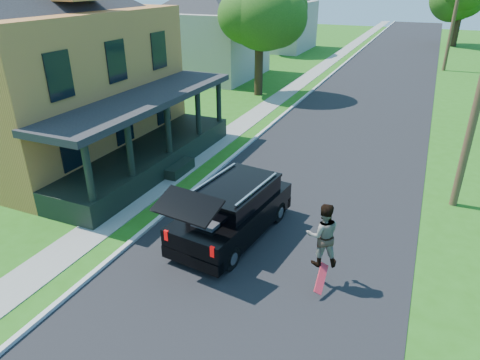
% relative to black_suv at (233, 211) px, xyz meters
% --- Properties ---
extents(ground, '(140.00, 140.00, 0.00)m').
position_rel_black_suv_xyz_m(ground, '(1.40, -2.61, -0.88)').
color(ground, '#235B12').
rests_on(ground, ground).
extents(street, '(8.00, 120.00, 0.02)m').
position_rel_black_suv_xyz_m(street, '(1.40, 17.39, -0.88)').
color(street, black).
rests_on(street, ground).
extents(curb, '(0.15, 120.00, 0.12)m').
position_rel_black_suv_xyz_m(curb, '(-2.65, 17.39, -0.88)').
color(curb, '#AEAEA9').
rests_on(curb, ground).
extents(sidewalk, '(1.30, 120.00, 0.03)m').
position_rel_black_suv_xyz_m(sidewalk, '(-4.20, 17.39, -0.88)').
color(sidewalk, gray).
rests_on(sidewalk, ground).
extents(front_walk, '(6.50, 1.20, 0.03)m').
position_rel_black_suv_xyz_m(front_walk, '(-8.10, 3.39, -0.88)').
color(front_walk, gray).
rests_on(front_walk, ground).
extents(main_house, '(15.56, 15.56, 10.10)m').
position_rel_black_suv_xyz_m(main_house, '(-11.40, 3.38, 4.04)').
color(main_house, '#C57A39').
rests_on(main_house, ground).
extents(neighbor_house_mid, '(12.78, 12.78, 8.30)m').
position_rel_black_suv_xyz_m(neighbor_house_mid, '(-12.10, 21.39, 3.31)').
color(neighbor_house_mid, '#ACA599').
rests_on(neighbor_house_mid, ground).
extents(neighbor_house_far, '(12.78, 12.78, 8.30)m').
position_rel_black_suv_xyz_m(neighbor_house_far, '(-12.10, 37.39, 3.31)').
color(neighbor_house_far, '#ACA599').
rests_on(neighbor_house_far, ground).
extents(black_suv, '(2.43, 5.13, 2.31)m').
position_rel_black_suv_xyz_m(black_suv, '(0.00, 0.00, 0.00)').
color(black_suv, black).
rests_on(black_suv, ground).
extents(skateboarder, '(1.05, 0.95, 1.76)m').
position_rel_black_suv_xyz_m(skateboarder, '(3.06, -1.11, 0.57)').
color(skateboarder, black).
rests_on(skateboarder, ground).
extents(skateboard, '(0.21, 0.79, 0.55)m').
position_rel_black_suv_xyz_m(skateboard, '(3.20, -1.54, -0.49)').
color(skateboard, red).
rests_on(skateboard, ground).
extents(tree_left_mid, '(6.37, 6.53, 8.19)m').
position_rel_black_suv_xyz_m(tree_left_mid, '(-5.88, 17.08, 4.42)').
color(tree_left_mid, black).
rests_on(tree_left_mid, ground).
extents(tree_left_far, '(6.79, 6.92, 8.09)m').
position_rel_black_suv_xyz_m(tree_left_far, '(-9.62, 34.30, 4.28)').
color(tree_left_far, black).
rests_on(tree_left_far, ground).
extents(utility_pole_far, '(1.81, 0.53, 9.36)m').
position_rel_black_suv_xyz_m(utility_pole_far, '(5.90, 31.48, 3.96)').
color(utility_pole_far, '#4A3222').
rests_on(utility_pole_far, ground).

